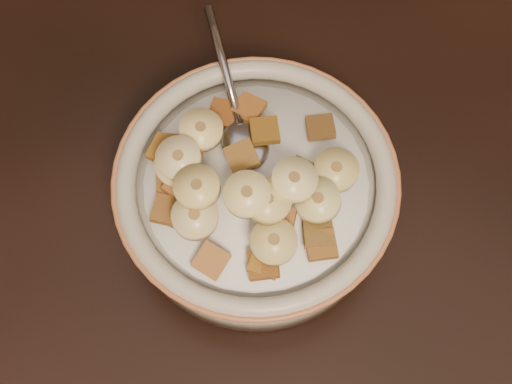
# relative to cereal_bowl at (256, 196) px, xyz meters

# --- Properties ---
(cereal_bowl) EXTENTS (0.19, 0.19, 0.05)m
(cereal_bowl) POSITION_rel_cereal_bowl_xyz_m (0.00, 0.00, 0.00)
(cereal_bowl) COLOR #ACA899
(cereal_bowl) RESTS_ON table
(milk) EXTENTS (0.16, 0.16, 0.00)m
(milk) POSITION_rel_cereal_bowl_xyz_m (0.00, 0.00, 0.02)
(milk) COLOR white
(milk) RESTS_ON cereal_bowl
(spoon) EXTENTS (0.05, 0.06, 0.01)m
(spoon) POSITION_rel_cereal_bowl_xyz_m (-0.02, 0.03, 0.03)
(spoon) COLOR gray
(spoon) RESTS_ON cereal_bowl
(cereal_square_0) EXTENTS (0.02, 0.02, 0.01)m
(cereal_square_0) POSITION_rel_cereal_bowl_xyz_m (-0.05, -0.04, 0.03)
(cereal_square_0) COLOR brown
(cereal_square_0) RESTS_ON milk
(cereal_square_1) EXTENTS (0.03, 0.03, 0.01)m
(cereal_square_1) POSITION_rel_cereal_bowl_xyz_m (-0.05, -0.02, 0.03)
(cereal_square_1) COLOR brown
(cereal_square_1) RESTS_ON milk
(cereal_square_2) EXTENTS (0.02, 0.02, 0.01)m
(cereal_square_2) POSITION_rel_cereal_bowl_xyz_m (-0.06, 0.01, 0.03)
(cereal_square_2) COLOR brown
(cereal_square_2) RESTS_ON milk
(cereal_square_3) EXTENTS (0.02, 0.02, 0.01)m
(cereal_square_3) POSITION_rel_cereal_bowl_xyz_m (-0.02, 0.05, 0.03)
(cereal_square_3) COLOR brown
(cereal_square_3) RESTS_ON milk
(cereal_square_4) EXTENTS (0.02, 0.02, 0.01)m
(cereal_square_4) POSITION_rel_cereal_bowl_xyz_m (-0.04, 0.04, 0.03)
(cereal_square_4) COLOR brown
(cereal_square_4) RESTS_ON milk
(cereal_square_5) EXTENTS (0.03, 0.03, 0.01)m
(cereal_square_5) POSITION_rel_cereal_bowl_xyz_m (-0.01, 0.01, 0.04)
(cereal_square_5) COLOR brown
(cereal_square_5) RESTS_ON milk
(cereal_square_6) EXTENTS (0.03, 0.03, 0.01)m
(cereal_square_6) POSITION_rel_cereal_bowl_xyz_m (-0.00, 0.04, 0.04)
(cereal_square_6) COLOR brown
(cereal_square_6) RESTS_ON milk
(cereal_square_7) EXTENTS (0.02, 0.02, 0.01)m
(cereal_square_7) POSITION_rel_cereal_bowl_xyz_m (0.03, 0.01, 0.04)
(cereal_square_7) COLOR brown
(cereal_square_7) RESTS_ON milk
(cereal_square_8) EXTENTS (0.03, 0.03, 0.01)m
(cereal_square_8) POSITION_rel_cereal_bowl_xyz_m (0.04, 0.00, 0.04)
(cereal_square_8) COLOR #94521C
(cereal_square_8) RESTS_ON milk
(cereal_square_9) EXTENTS (0.02, 0.02, 0.01)m
(cereal_square_9) POSITION_rel_cereal_bowl_xyz_m (-0.07, 0.00, 0.03)
(cereal_square_9) COLOR brown
(cereal_square_9) RESTS_ON milk
(cereal_square_10) EXTENTS (0.02, 0.02, 0.01)m
(cereal_square_10) POSITION_rel_cereal_bowl_xyz_m (-0.05, -0.00, 0.03)
(cereal_square_10) COLOR brown
(cereal_square_10) RESTS_ON milk
(cereal_square_11) EXTENTS (0.02, 0.02, 0.01)m
(cereal_square_11) POSITION_rel_cereal_bowl_xyz_m (0.01, -0.02, 0.04)
(cereal_square_11) COLOR brown
(cereal_square_11) RESTS_ON milk
(cereal_square_12) EXTENTS (0.03, 0.03, 0.01)m
(cereal_square_12) POSITION_rel_cereal_bowl_xyz_m (-0.05, -0.02, 0.03)
(cereal_square_12) COLOR brown
(cereal_square_12) RESTS_ON milk
(cereal_square_13) EXTENTS (0.03, 0.03, 0.01)m
(cereal_square_13) POSITION_rel_cereal_bowl_xyz_m (0.05, -0.03, 0.03)
(cereal_square_13) COLOR brown
(cereal_square_13) RESTS_ON milk
(cereal_square_14) EXTENTS (0.03, 0.03, 0.01)m
(cereal_square_14) POSITION_rel_cereal_bowl_xyz_m (0.02, -0.06, 0.03)
(cereal_square_14) COLOR brown
(cereal_square_14) RESTS_ON milk
(cereal_square_15) EXTENTS (0.02, 0.02, 0.01)m
(cereal_square_15) POSITION_rel_cereal_bowl_xyz_m (0.02, -0.06, 0.03)
(cereal_square_15) COLOR brown
(cereal_square_15) RESTS_ON milk
(cereal_square_16) EXTENTS (0.03, 0.03, 0.01)m
(cereal_square_16) POSITION_rel_cereal_bowl_xyz_m (0.03, 0.05, 0.03)
(cereal_square_16) COLOR brown
(cereal_square_16) RESTS_ON milk
(cereal_square_17) EXTENTS (0.03, 0.03, 0.01)m
(cereal_square_17) POSITION_rel_cereal_bowl_xyz_m (0.06, -0.04, 0.03)
(cereal_square_17) COLOR #915E28
(cereal_square_17) RESTS_ON milk
(cereal_square_18) EXTENTS (0.03, 0.03, 0.01)m
(cereal_square_18) POSITION_rel_cereal_bowl_xyz_m (-0.01, -0.07, 0.03)
(cereal_square_18) COLOR olive
(cereal_square_18) RESTS_ON milk
(cereal_square_19) EXTENTS (0.02, 0.02, 0.01)m
(cereal_square_19) POSITION_rel_cereal_bowl_xyz_m (0.02, -0.03, 0.04)
(cereal_square_19) COLOR #9C6335
(cereal_square_19) RESTS_ON milk
(cereal_square_20) EXTENTS (0.02, 0.02, 0.01)m
(cereal_square_20) POSITION_rel_cereal_bowl_xyz_m (-0.05, -0.04, 0.03)
(cereal_square_20) COLOR brown
(cereal_square_20) RESTS_ON milk
(banana_slice_0) EXTENTS (0.04, 0.04, 0.01)m
(banana_slice_0) POSITION_rel_cereal_bowl_xyz_m (-0.05, 0.02, 0.04)
(banana_slice_0) COLOR #FFD783
(banana_slice_0) RESTS_ON milk
(banana_slice_1) EXTENTS (0.03, 0.03, 0.01)m
(banana_slice_1) POSITION_rel_cereal_bowl_xyz_m (0.03, -0.00, 0.05)
(banana_slice_1) COLOR #FBE5A6
(banana_slice_1) RESTS_ON milk
(banana_slice_2) EXTENTS (0.04, 0.04, 0.01)m
(banana_slice_2) POSITION_rel_cereal_bowl_xyz_m (0.00, -0.02, 0.06)
(banana_slice_2) COLOR #FFED84
(banana_slice_2) RESTS_ON milk
(banana_slice_3) EXTENTS (0.04, 0.04, 0.02)m
(banana_slice_3) POSITION_rel_cereal_bowl_xyz_m (0.05, -0.01, 0.04)
(banana_slice_3) COLOR #D6C774
(banana_slice_3) RESTS_ON milk
(banana_slice_4) EXTENTS (0.04, 0.04, 0.01)m
(banana_slice_4) POSITION_rel_cereal_bowl_xyz_m (-0.03, -0.04, 0.04)
(banana_slice_4) COLOR #CFBC8B
(banana_slice_4) RESTS_ON milk
(banana_slice_5) EXTENTS (0.04, 0.04, 0.01)m
(banana_slice_5) POSITION_rel_cereal_bowl_xyz_m (-0.03, -0.03, 0.05)
(banana_slice_5) COLOR #E6C379
(banana_slice_5) RESTS_ON milk
(banana_slice_6) EXTENTS (0.04, 0.04, 0.01)m
(banana_slice_6) POSITION_rel_cereal_bowl_xyz_m (0.05, 0.02, 0.04)
(banana_slice_6) COLOR #DCC269
(banana_slice_6) RESTS_ON milk
(banana_slice_7) EXTENTS (0.04, 0.04, 0.01)m
(banana_slice_7) POSITION_rel_cereal_bowl_xyz_m (0.01, -0.02, 0.05)
(banana_slice_7) COLOR tan
(banana_slice_7) RESTS_ON milk
(banana_slice_8) EXTENTS (0.04, 0.04, 0.02)m
(banana_slice_8) POSITION_rel_cereal_bowl_xyz_m (-0.05, -0.01, 0.05)
(banana_slice_8) COLOR beige
(banana_slice_8) RESTS_ON milk
(banana_slice_9) EXTENTS (0.04, 0.04, 0.02)m
(banana_slice_9) POSITION_rel_cereal_bowl_xyz_m (-0.05, -0.01, 0.04)
(banana_slice_9) COLOR beige
(banana_slice_9) RESTS_ON milk
(banana_slice_10) EXTENTS (0.04, 0.04, 0.01)m
(banana_slice_10) POSITION_rel_cereal_bowl_xyz_m (0.03, -0.05, 0.04)
(banana_slice_10) COLOR #C7BF77
(banana_slice_10) RESTS_ON milk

